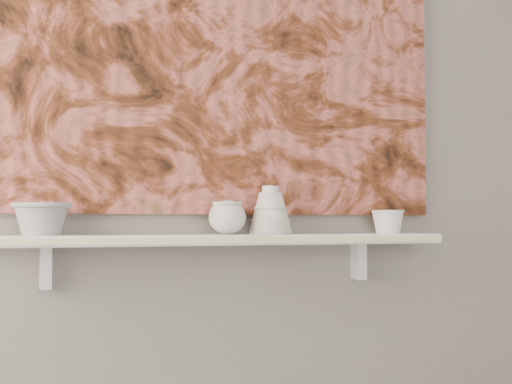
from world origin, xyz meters
name	(u,v)px	position (x,y,z in m)	size (l,w,h in m)	color
wall_back	(212,98)	(0.00, 1.60, 1.35)	(3.60, 3.60, 0.00)	gray
shelf	(220,240)	(0.00, 1.51, 0.92)	(1.40, 0.18, 0.03)	silver
shelf_stripe	(230,240)	(0.00, 1.41, 0.92)	(1.40, 0.01, 0.02)	beige
bracket_left	(46,267)	(-0.49, 1.57, 0.84)	(0.03, 0.06, 0.12)	silver
bracket_right	(358,261)	(0.49, 1.57, 0.84)	(0.03, 0.06, 0.12)	silver
painting	(213,36)	(0.00, 1.59, 1.54)	(1.50, 0.03, 1.10)	brown
house_motif	(346,141)	(0.45, 1.57, 1.23)	(0.09, 0.00, 0.08)	black
bowl_grey	(41,218)	(-0.51, 1.51, 0.98)	(0.16, 0.16, 0.09)	gray
cup_cream	(227,217)	(0.02, 1.51, 0.98)	(0.11, 0.11, 0.10)	beige
bell_vessel	(270,210)	(0.16, 1.51, 1.00)	(0.13, 0.13, 0.15)	silver
bowl_white	(388,222)	(0.56, 1.51, 0.97)	(0.11, 0.11, 0.08)	white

